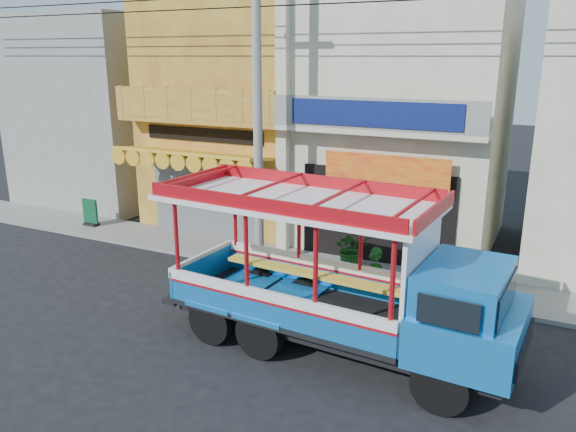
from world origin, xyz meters
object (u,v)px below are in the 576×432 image
(utility_pole, at_px, (262,95))
(green_sign, at_px, (90,214))
(potted_plant_b, at_px, (375,263))
(potted_plant_a, at_px, (352,249))
(songthaew_truck, at_px, (360,282))

(utility_pole, relative_size, green_sign, 28.68)
(green_sign, bearing_deg, potted_plant_b, -1.65)
(potted_plant_a, bearing_deg, utility_pole, 167.32)
(utility_pole, xyz_separation_m, potted_plant_a, (2.42, 0.87, -4.34))
(songthaew_truck, height_order, potted_plant_a, songthaew_truck)
(green_sign, bearing_deg, potted_plant_a, 1.21)
(utility_pole, height_order, green_sign, utility_pole)
(utility_pole, distance_m, potted_plant_b, 5.56)
(songthaew_truck, relative_size, potted_plant_a, 6.73)
(utility_pole, xyz_separation_m, green_sign, (-7.52, 0.66, -4.50))
(utility_pole, distance_m, songthaew_truck, 6.52)
(green_sign, bearing_deg, songthaew_truck, -20.38)
(potted_plant_a, relative_size, potted_plant_b, 1.30)
(songthaew_truck, xyz_separation_m, potted_plant_a, (-1.79, 4.56, -1.00))
(songthaew_truck, distance_m, green_sign, 12.56)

